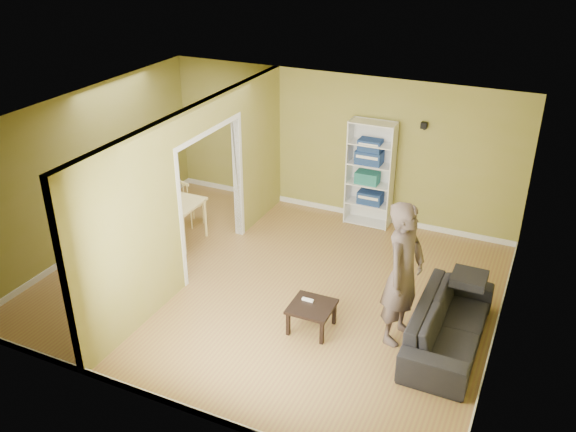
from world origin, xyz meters
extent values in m
plane|color=#A38344|center=(0.00, 0.00, 0.00)|extent=(6.50, 6.50, 0.00)
plane|color=white|center=(0.00, 0.00, 2.60)|extent=(6.50, 6.50, 0.00)
plane|color=olive|center=(0.00, 2.75, 1.30)|extent=(6.50, 0.00, 6.50)
plane|color=olive|center=(0.00, -2.75, 1.30)|extent=(6.50, 0.00, 6.50)
plane|color=olive|center=(-3.25, 0.00, 1.30)|extent=(0.00, 5.50, 5.50)
plane|color=olive|center=(3.25, 0.00, 1.30)|extent=(0.00, 5.50, 5.50)
cube|color=black|center=(1.50, 2.69, 1.90)|extent=(0.10, 0.10, 0.10)
imported|color=#28282D|center=(2.70, -0.29, 0.40)|extent=(2.10, 0.91, 0.80)
imported|color=slate|center=(2.08, -0.43, 1.14)|extent=(0.94, 0.80, 2.28)
cube|color=white|center=(0.30, 2.56, 0.95)|extent=(0.02, 0.35, 1.90)
cube|color=white|center=(1.07, 2.56, 0.95)|extent=(0.02, 0.35, 1.90)
cube|color=white|center=(0.68, 2.72, 0.95)|extent=(0.80, 0.02, 1.90)
cube|color=white|center=(0.68, 2.56, 0.02)|extent=(0.76, 0.35, 0.02)
cube|color=white|center=(0.68, 2.56, 0.39)|extent=(0.76, 0.35, 0.02)
cube|color=white|center=(0.68, 2.56, 0.76)|extent=(0.76, 0.35, 0.02)
cube|color=white|center=(0.68, 2.56, 1.13)|extent=(0.76, 0.35, 0.02)
cube|color=white|center=(0.68, 2.56, 1.50)|extent=(0.76, 0.35, 0.02)
cube|color=white|center=(0.68, 2.56, 1.88)|extent=(0.76, 0.35, 0.02)
cube|color=navy|center=(0.72, 2.56, 0.51)|extent=(0.42, 0.28, 0.22)
cube|color=#117069|center=(0.64, 2.56, 0.88)|extent=(0.40, 0.26, 0.21)
cube|color=navy|center=(0.65, 2.56, 1.26)|extent=(0.45, 0.29, 0.23)
cube|color=navy|center=(0.65, 2.56, 1.45)|extent=(0.39, 0.26, 0.20)
cube|color=black|center=(0.99, -0.75, 0.36)|extent=(0.57, 0.57, 0.04)
cube|color=black|center=(0.75, -0.99, 0.17)|extent=(0.05, 0.05, 0.34)
cube|color=black|center=(1.22, -0.99, 0.17)|extent=(0.05, 0.05, 0.34)
cube|color=black|center=(0.75, -0.52, 0.17)|extent=(0.05, 0.05, 0.34)
cube|color=black|center=(1.22, -0.52, 0.17)|extent=(0.05, 0.05, 0.34)
cube|color=white|center=(0.90, -0.68, 0.39)|extent=(0.16, 0.04, 0.03)
cube|color=#E2C784|center=(-2.21, 0.56, 0.71)|extent=(1.16, 0.77, 0.04)
cylinder|color=#E2C784|center=(-2.74, 0.22, 0.34)|extent=(0.05, 0.05, 0.69)
cylinder|color=#E2C784|center=(-1.68, 0.22, 0.34)|extent=(0.05, 0.05, 0.69)
cylinder|color=#E2C784|center=(-2.74, 0.90, 0.34)|extent=(0.05, 0.05, 0.69)
cylinder|color=#E2C784|center=(-1.68, 0.90, 0.34)|extent=(0.05, 0.05, 0.69)
camera|label=1|loc=(3.49, -6.92, 5.02)|focal=38.00mm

